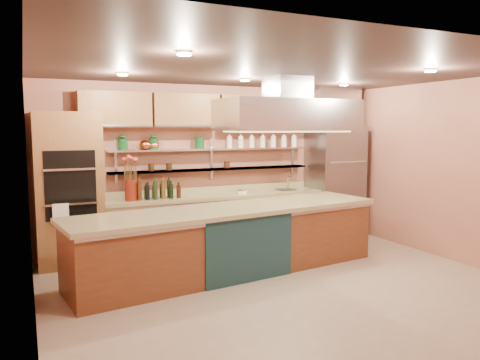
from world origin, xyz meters
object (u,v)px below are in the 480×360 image
kitchen_scale (241,191)px  green_canister (199,143)px  flower_vase (131,190)px  island (231,240)px  refrigerator (335,181)px  copper_kettle (145,145)px

kitchen_scale → green_canister: bearing=146.8°
flower_vase → island: bearing=-49.9°
island → green_canister: size_ratio=23.32×
refrigerator → kitchen_scale: (-1.97, 0.01, -0.08)m
kitchen_scale → island: bearing=-135.7°
refrigerator → copper_kettle: refrigerator is taller
island → refrigerator: bearing=18.4°
flower_vase → green_canister: size_ratio=1.71×
refrigerator → copper_kettle: 3.68m
kitchen_scale → green_canister: green_canister is taller
refrigerator → island: bearing=-154.2°
flower_vase → kitchen_scale: flower_vase is taller
kitchen_scale → flower_vase: bearing=164.6°
flower_vase → green_canister: 1.44m
island → green_canister: bearing=79.0°
refrigerator → green_canister: bearing=175.1°
island → copper_kettle: size_ratio=22.99×
refrigerator → flower_vase: 3.89m
island → flower_vase: 1.86m
refrigerator → island: 3.11m
island → kitchen_scale: (0.79, 1.34, 0.50)m
refrigerator → flower_vase: refrigerator is taller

